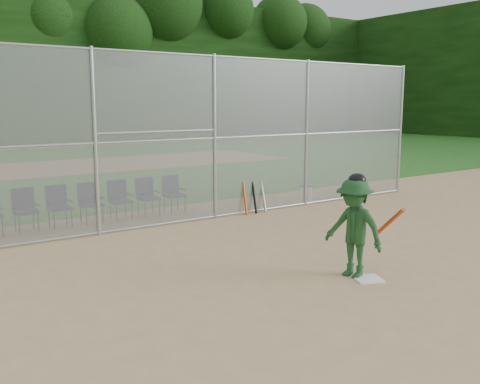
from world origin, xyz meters
TOP-DOWN VIEW (x-y plane):
  - ground at (0.00, 0.00)m, footprint 100.00×100.00m
  - grass_strip at (0.00, 18.00)m, footprint 100.00×100.00m
  - dirt_patch_far at (0.00, 18.00)m, footprint 24.00×24.00m
  - backstop_fence at (0.00, 5.00)m, footprint 16.09×0.09m
  - treeline at (0.00, 20.00)m, footprint 81.00×60.00m
  - home_plate at (0.52, -0.40)m, footprint 0.57×0.57m
  - batter_at_plate at (0.42, -0.14)m, footprint 0.91×1.32m
  - water_cooler at (4.52, 5.54)m, footprint 0.37×0.37m
  - spare_bats at (2.16, 4.93)m, footprint 0.66×0.28m
  - chair_3 at (-3.21, 6.22)m, footprint 0.54×0.52m
  - chair_4 at (-2.46, 6.22)m, footprint 0.54×0.52m
  - chair_5 at (-1.72, 6.22)m, footprint 0.54×0.52m
  - chair_6 at (-0.97, 6.22)m, footprint 0.54×0.52m
  - chair_7 at (-0.23, 6.22)m, footprint 0.54×0.52m
  - chair_8 at (0.52, 6.22)m, footprint 0.54×0.52m

SIDE VIEW (x-z plane):
  - ground at x=0.00m, z-range 0.00..0.00m
  - grass_strip at x=0.00m, z-range 0.01..0.01m
  - dirt_patch_far at x=0.00m, z-range 0.01..0.01m
  - home_plate at x=0.52m, z-range 0.00..0.02m
  - water_cooler at x=4.52m, z-range 0.00..0.47m
  - spare_bats at x=2.16m, z-range 0.00..0.84m
  - chair_3 at x=-3.21m, z-range 0.00..0.96m
  - chair_4 at x=-2.46m, z-range 0.00..0.96m
  - chair_5 at x=-1.72m, z-range 0.00..0.96m
  - chair_6 at x=-0.97m, z-range 0.00..0.96m
  - chair_7 at x=-0.23m, z-range 0.00..0.96m
  - chair_8 at x=0.52m, z-range 0.00..0.96m
  - batter_at_plate at x=0.42m, z-range -0.03..1.70m
  - backstop_fence at x=0.00m, z-range 0.07..4.07m
  - treeline at x=0.00m, z-range 0.00..11.00m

